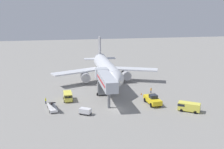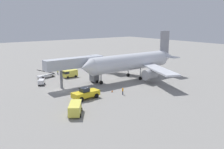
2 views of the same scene
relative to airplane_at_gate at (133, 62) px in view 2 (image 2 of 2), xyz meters
The scene contains 11 objects.
ground_plane 24.02m from the airplane_at_gate, 92.44° to the right, with size 300.00×300.00×0.00m, color gray.
airplane_at_gate is the anchor object (origin of this frame).
jet_bridge 17.28m from the airplane_at_gate, 100.26° to the right, with size 3.48×16.65×7.73m.
pushback_tug 23.53m from the airplane_at_gate, 68.34° to the right, with size 3.29×6.53×2.64m.
belt_loader_truck 27.15m from the airplane_at_gate, 128.88° to the right, with size 2.72×5.81×2.84m.
service_van_far_center 32.02m from the airplane_at_gate, 60.99° to the right, with size 5.42×4.61×2.14m.
service_van_mid_right 19.99m from the airplane_at_gate, 131.04° to the right, with size 2.55×4.59×2.26m.
baggage_cart_far_right 27.19m from the airplane_at_gate, 110.01° to the right, with size 3.03×2.64×1.50m.
ground_crew_worker_foreground 25.06m from the airplane_at_gate, 138.95° to the right, with size 0.41×0.41×1.71m.
ground_crew_worker_midground 17.46m from the airplane_at_gate, 49.13° to the right, with size 0.41×0.41×1.76m.
safety_cone_alpha 16.51m from the airplane_at_gate, 59.88° to the right, with size 0.40×0.40×0.61m.
Camera 2 is at (55.84, -24.58, 17.42)m, focal length 39.23 mm.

